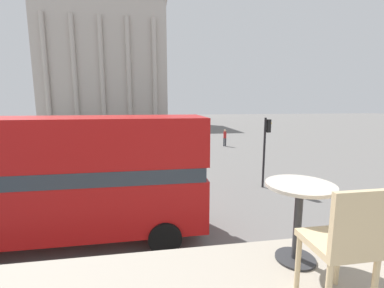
% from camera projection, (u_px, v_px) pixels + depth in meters
% --- Properties ---
extents(double_decker_bus, '(10.76, 2.66, 4.23)m').
position_uv_depth(double_decker_bus, '(37.00, 176.00, 8.21)').
color(double_decker_bus, black).
rests_on(double_decker_bus, ground_plane).
extents(cafe_dining_table, '(0.60, 0.60, 0.73)m').
position_uv_depth(cafe_dining_table, '(299.00, 205.00, 2.29)').
color(cafe_dining_table, '#2D2D30').
rests_on(cafe_dining_table, cafe_floor_slab).
extents(cafe_chair_0, '(0.40, 0.40, 0.91)m').
position_uv_depth(cafe_chair_0, '(344.00, 241.00, 1.72)').
color(cafe_chair_0, '#D1B789').
rests_on(cafe_chair_0, cafe_floor_slab).
extents(plaza_building_left, '(26.39, 13.58, 25.65)m').
position_uv_depth(plaza_building_left, '(107.00, 66.00, 56.68)').
color(plaza_building_left, '#BCB2A8').
rests_on(plaza_building_left, ground_plane).
extents(traffic_light_near, '(0.42, 0.24, 3.89)m').
position_uv_depth(traffic_light_near, '(266.00, 142.00, 13.99)').
color(traffic_light_near, black).
rests_on(traffic_light_near, ground_plane).
extents(traffic_light_mid, '(0.42, 0.24, 3.26)m').
position_uv_depth(traffic_light_mid, '(121.00, 134.00, 21.15)').
color(traffic_light_mid, black).
rests_on(traffic_light_mid, ground_plane).
extents(traffic_light_far, '(0.42, 0.24, 3.27)m').
position_uv_depth(traffic_light_far, '(149.00, 125.00, 29.86)').
color(traffic_light_far, black).
rests_on(traffic_light_far, ground_plane).
extents(pedestrian_red, '(0.32, 0.32, 1.83)m').
position_uv_depth(pedestrian_red, '(225.00, 136.00, 27.79)').
color(pedestrian_red, '#282B33').
rests_on(pedestrian_red, ground_plane).
extents(pedestrian_olive, '(0.32, 0.32, 1.79)m').
position_uv_depth(pedestrian_olive, '(81.00, 172.00, 13.70)').
color(pedestrian_olive, '#282B33').
rests_on(pedestrian_olive, ground_plane).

